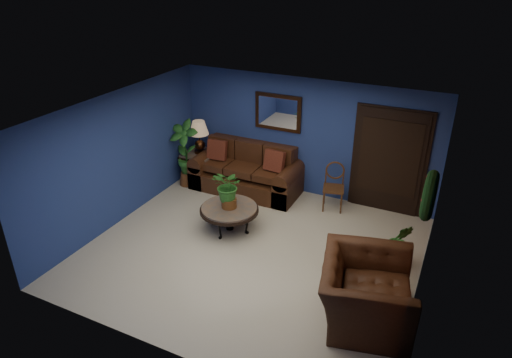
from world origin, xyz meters
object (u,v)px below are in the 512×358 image
at_px(sofa, 247,174).
at_px(side_chair, 334,183).
at_px(end_table, 201,159).
at_px(coffee_table, 229,210).
at_px(armchair, 366,292).
at_px(table_lamp, 199,133).

height_order(sofa, side_chair, sofa).
bearing_deg(end_table, sofa, 1.88).
xyz_separation_m(coffee_table, end_table, (-1.61, 1.59, 0.10)).
relative_size(coffee_table, armchair, 0.77).
relative_size(side_chair, armchair, 0.68).
bearing_deg(side_chair, table_lamp, 166.69).
xyz_separation_m(table_lamp, side_chair, (3.10, 0.07, -0.58)).
xyz_separation_m(sofa, table_lamp, (-1.17, -0.04, 0.78)).
xyz_separation_m(side_chair, armchair, (1.35, -2.90, -0.08)).
bearing_deg(side_chair, coffee_table, -146.49).
relative_size(sofa, armchair, 1.66).
xyz_separation_m(end_table, side_chair, (3.10, 0.07, 0.03)).
bearing_deg(sofa, coffee_table, -74.78).
relative_size(coffee_table, end_table, 1.50).
relative_size(table_lamp, side_chair, 0.74).
distance_m(end_table, side_chair, 3.10).
height_order(coffee_table, side_chair, side_chair).
bearing_deg(end_table, table_lamp, -90.00).
bearing_deg(armchair, coffee_table, 53.71).
bearing_deg(table_lamp, sofa, 1.88).
bearing_deg(coffee_table, sofa, 105.22).
distance_m(coffee_table, armchair, 3.10).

